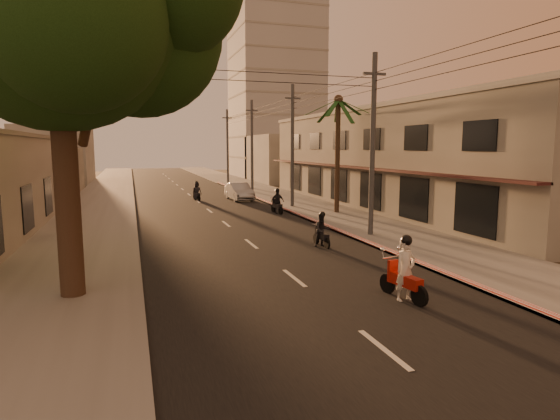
# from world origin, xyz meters

# --- Properties ---
(ground) EXTENTS (160.00, 160.00, 0.00)m
(ground) POSITION_xyz_m (0.00, 0.00, 0.00)
(ground) COLOR #383023
(ground) RESTS_ON ground
(road) EXTENTS (10.00, 140.00, 0.02)m
(road) POSITION_xyz_m (0.00, 20.00, 0.01)
(road) COLOR black
(road) RESTS_ON ground
(sidewalk_right) EXTENTS (5.00, 140.00, 0.12)m
(sidewalk_right) POSITION_xyz_m (7.50, 20.00, 0.06)
(sidewalk_right) COLOR slate
(sidewalk_right) RESTS_ON ground
(sidewalk_left) EXTENTS (5.00, 140.00, 0.12)m
(sidewalk_left) POSITION_xyz_m (-7.50, 20.00, 0.06)
(sidewalk_left) COLOR slate
(sidewalk_left) RESTS_ON ground
(curb_stripe) EXTENTS (0.20, 60.00, 0.20)m
(curb_stripe) POSITION_xyz_m (5.10, 15.00, 0.10)
(curb_stripe) COLOR red
(curb_stripe) RESTS_ON ground
(shophouse_row) EXTENTS (8.80, 34.20, 7.30)m
(shophouse_row) POSITION_xyz_m (13.95, 18.00, 3.65)
(shophouse_row) COLOR gray
(shophouse_row) RESTS_ON ground
(distant_tower) EXTENTS (12.10, 12.10, 28.00)m
(distant_tower) POSITION_xyz_m (16.00, 56.00, 14.00)
(distant_tower) COLOR #B7B5B2
(distant_tower) RESTS_ON ground
(broadleaf_tree) EXTENTS (9.60, 8.70, 12.10)m
(broadleaf_tree) POSITION_xyz_m (-6.61, 2.14, 8.48)
(broadleaf_tree) COLOR black
(broadleaf_tree) RESTS_ON ground
(palm_tree) EXTENTS (5.00, 5.00, 8.20)m
(palm_tree) POSITION_xyz_m (8.00, 16.00, 7.15)
(palm_tree) COLOR black
(palm_tree) RESTS_ON ground
(utility_poles) EXTENTS (1.20, 48.26, 9.00)m
(utility_poles) POSITION_xyz_m (6.20, 20.00, 6.54)
(utility_poles) COLOR #38383A
(utility_poles) RESTS_ON ground
(filler_right) EXTENTS (8.00, 14.00, 6.00)m
(filler_right) POSITION_xyz_m (14.00, 45.00, 3.00)
(filler_right) COLOR #ADA99C
(filler_right) RESTS_ON ground
(filler_left_near) EXTENTS (8.00, 14.00, 4.40)m
(filler_left_near) POSITION_xyz_m (-14.00, 34.00, 2.20)
(filler_left_near) COLOR #ADA99C
(filler_left_near) RESTS_ON ground
(filler_left_far) EXTENTS (8.00, 14.00, 7.00)m
(filler_left_far) POSITION_xyz_m (-14.00, 52.00, 3.50)
(filler_left_far) COLOR #ADA99C
(filler_left_far) RESTS_ON ground
(scooter_red) EXTENTS (0.88, 1.99, 1.97)m
(scooter_red) POSITION_xyz_m (2.32, -1.16, 0.87)
(scooter_red) COLOR black
(scooter_red) RESTS_ON ground
(scooter_mid_a) EXTENTS (0.79, 1.65, 1.62)m
(scooter_mid_a) POSITION_xyz_m (2.92, 6.49, 0.73)
(scooter_mid_a) COLOR black
(scooter_mid_a) RESTS_ON ground
(scooter_mid_b) EXTENTS (1.06, 1.77, 1.74)m
(scooter_mid_b) POSITION_xyz_m (4.20, 17.32, 0.78)
(scooter_mid_b) COLOR black
(scooter_mid_b) RESTS_ON ground
(scooter_far_a) EXTENTS (0.95, 1.67, 1.65)m
(scooter_far_a) POSITION_xyz_m (0.07, 26.94, 0.75)
(scooter_far_a) COLOR black
(scooter_far_a) RESTS_ON ground
(parked_car) EXTENTS (1.94, 4.58, 1.47)m
(parked_car) POSITION_xyz_m (3.52, 25.98, 0.73)
(parked_car) COLOR #9A9CA1
(parked_car) RESTS_ON ground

